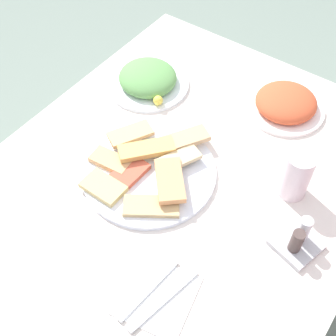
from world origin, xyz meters
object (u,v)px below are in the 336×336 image
object	(u,v)px
dining_table	(180,198)
paper_napkin	(156,295)
salad_plate_rice	(286,104)
condiment_caddy	(298,240)
salad_plate_greens	(148,79)
fork	(149,289)
soda_can	(296,175)
pide_platter	(147,170)
spoon	(164,300)

from	to	relation	value
dining_table	paper_napkin	world-z (taller)	paper_napkin
salad_plate_rice	paper_napkin	distance (m)	0.62
condiment_caddy	dining_table	bearing A→B (deg)	-91.23
salad_plate_greens	salad_plate_rice	world-z (taller)	salad_plate_greens
salad_plate_greens	fork	world-z (taller)	salad_plate_greens
salad_plate_greens	salad_plate_rice	bearing A→B (deg)	110.72
soda_can	condiment_caddy	bearing A→B (deg)	30.60
pide_platter	soda_can	world-z (taller)	soda_can
dining_table	soda_can	distance (m)	0.29
salad_plate_greens	condiment_caddy	world-z (taller)	condiment_caddy
salad_plate_greens	paper_napkin	bearing A→B (deg)	38.75
paper_napkin	condiment_caddy	bearing A→B (deg)	146.52
pide_platter	condiment_caddy	bearing A→B (deg)	94.45
paper_napkin	fork	xyz separation A→B (m)	(0.00, -0.02, 0.00)
paper_napkin	condiment_caddy	size ratio (longest dim) A/B	1.29
pide_platter	spoon	distance (m)	0.32
pide_platter	salad_plate_rice	bearing A→B (deg)	156.97
salad_plate_rice	condiment_caddy	bearing A→B (deg)	30.09
spoon	salad_plate_rice	bearing A→B (deg)	-163.86
salad_plate_greens	salad_plate_rice	size ratio (longest dim) A/B	1.02
dining_table	condiment_caddy	size ratio (longest dim) A/B	9.64
dining_table	condiment_caddy	bearing A→B (deg)	88.77
salad_plate_greens	spoon	distance (m)	0.63
dining_table	paper_napkin	distance (m)	0.31
pide_platter	salad_plate_rice	xyz separation A→B (m)	(-0.39, 0.16, 0.01)
salad_plate_rice	soda_can	size ratio (longest dim) A/B	1.85
pide_platter	condiment_caddy	distance (m)	0.37
fork	spoon	xyz separation A→B (m)	(0.00, 0.04, 0.00)
pide_platter	soda_can	size ratio (longest dim) A/B	2.76
pide_platter	paper_napkin	size ratio (longest dim) A/B	2.37
dining_table	salad_plate_rice	distance (m)	0.38
salad_plate_greens	soda_can	size ratio (longest dim) A/B	1.88
pide_platter	salad_plate_rice	size ratio (longest dim) A/B	1.49
paper_napkin	spoon	world-z (taller)	spoon
pide_platter	salad_plate_greens	world-z (taller)	salad_plate_greens
paper_napkin	fork	bearing A→B (deg)	-90.00
dining_table	salad_plate_greens	bearing A→B (deg)	-129.67
soda_can	salad_plate_greens	bearing A→B (deg)	-101.63
pide_platter	condiment_caddy	size ratio (longest dim) A/B	3.07
spoon	paper_napkin	bearing A→B (deg)	-78.69
dining_table	fork	xyz separation A→B (m)	(0.27, 0.11, 0.09)
fork	dining_table	bearing A→B (deg)	-152.06
salad_plate_rice	salad_plate_greens	bearing A→B (deg)	-69.28
dining_table	condiment_caddy	world-z (taller)	condiment_caddy
salad_plate_rice	condiment_caddy	xyz separation A→B (m)	(0.36, 0.21, 0.00)
salad_plate_greens	paper_napkin	distance (m)	0.62
pide_platter	spoon	world-z (taller)	pide_platter
dining_table	soda_can	world-z (taller)	soda_can
dining_table	condiment_caddy	xyz separation A→B (m)	(0.01, 0.30, 0.11)
fork	salad_plate_greens	bearing A→B (deg)	-136.87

